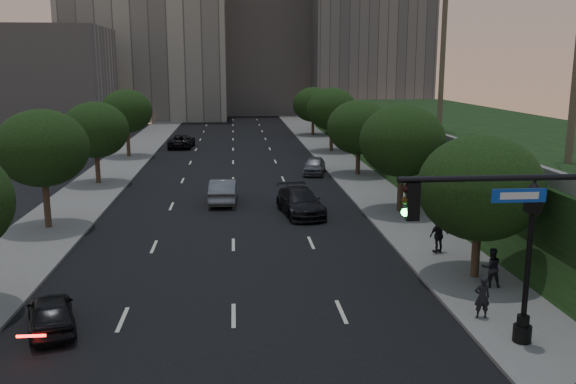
{
  "coord_description": "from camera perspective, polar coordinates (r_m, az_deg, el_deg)",
  "views": [
    {
      "loc": [
        0.14,
        -16.01,
        9.04
      ],
      "look_at": [
        2.44,
        9.85,
        3.6
      ],
      "focal_mm": 38.0,
      "sensor_mm": 36.0,
      "label": 1
    }
  ],
  "objects": [
    {
      "name": "tree_right_e",
      "position": [
        78.83,
        2.36,
        8.18
      ],
      "size": [
        5.2,
        5.2,
        6.24
      ],
      "color": "#38281C",
      "rests_on": "ground"
    },
    {
      "name": "office_block_filler",
      "position": [
        89.92,
        -22.31,
        9.67
      ],
      "size": [
        18.0,
        16.0,
        14.0
      ],
      "primitive_type": "cube",
      "color": "#A9A19B",
      "rests_on": "ground"
    },
    {
      "name": "tree_right_a",
      "position": [
        26.55,
        17.53,
        0.38
      ],
      "size": [
        5.2,
        5.2,
        6.24
      ],
      "color": "#38281C",
      "rests_on": "ground"
    },
    {
      "name": "pedestrian_a",
      "position": [
        23.08,
        17.7,
        -9.36
      ],
      "size": [
        0.59,
        0.41,
        1.54
      ],
      "primitive_type": "imported",
      "rotation": [
        0.0,
        0.0,
        3.07
      ],
      "color": "black",
      "rests_on": "sidewalk_right"
    },
    {
      "name": "office_block_left",
      "position": [
        109.15,
        -12.97,
        15.2
      ],
      "size": [
        26.0,
        20.0,
        32.0
      ],
      "primitive_type": "cube",
      "color": "gray",
      "rests_on": "ground"
    },
    {
      "name": "tree_left_b",
      "position": [
        35.85,
        -22.01,
        3.82
      ],
      "size": [
        5.0,
        5.0,
        6.71
      ],
      "color": "#38281C",
      "rests_on": "ground"
    },
    {
      "name": "sedan_mid_left",
      "position": [
        40.75,
        -6.07,
        0.12
      ],
      "size": [
        1.88,
        4.99,
        1.63
      ],
      "primitive_type": "imported",
      "rotation": [
        0.0,
        0.0,
        3.11
      ],
      "color": "slate",
      "rests_on": "ground"
    },
    {
      "name": "tree_right_c",
      "position": [
        50.3,
        6.64,
        6.03
      ],
      "size": [
        5.2,
        5.2,
        6.24
      ],
      "color": "#38281C",
      "rests_on": "ground"
    },
    {
      "name": "road_surface",
      "position": [
        46.89,
        -5.15,
        0.68
      ],
      "size": [
        16.0,
        140.0,
        0.02
      ],
      "primitive_type": "cube",
      "color": "black",
      "rests_on": "ground"
    },
    {
      "name": "traffic_signal_mast",
      "position": [
        17.3,
        23.9,
        -7.29
      ],
      "size": [
        5.68,
        0.56,
        7.0
      ],
      "color": "black",
      "rests_on": "ground"
    },
    {
      "name": "pedestrian_c",
      "position": [
        30.18,
        13.94,
        -3.92
      ],
      "size": [
        1.11,
        0.75,
        1.76
      ],
      "primitive_type": "imported",
      "rotation": [
        0.0,
        0.0,
        3.48
      ],
      "color": "black",
      "rests_on": "sidewalk_right"
    },
    {
      "name": "street_lamp",
      "position": [
        21.05,
        21.5,
        -6.73
      ],
      "size": [
        0.64,
        0.64,
        5.62
      ],
      "color": "black",
      "rests_on": "ground"
    },
    {
      "name": "office_block_right",
      "position": [
        114.87,
        7.21,
        16.22
      ],
      "size": [
        20.0,
        22.0,
        36.0
      ],
      "primitive_type": "cube",
      "color": "slate",
      "rests_on": "ground"
    },
    {
      "name": "sedan_near_left",
      "position": [
        22.97,
        -21.3,
        -10.46
      ],
      "size": [
        2.61,
        4.05,
        1.28
      ],
      "primitive_type": "imported",
      "rotation": [
        0.0,
        0.0,
        3.46
      ],
      "color": "black",
      "rests_on": "ground"
    },
    {
      "name": "office_block_mid",
      "position": [
        118.22,
        -2.3,
        13.75
      ],
      "size": [
        22.0,
        18.0,
        26.0
      ],
      "primitive_type": "cube",
      "color": "#A9A19B",
      "rests_on": "ground"
    },
    {
      "name": "tree_left_d",
      "position": [
        62.06,
        -14.87,
        7.32
      ],
      "size": [
        5.0,
        5.0,
        6.71
      ],
      "color": "#38281C",
      "rests_on": "ground"
    },
    {
      "name": "tree_right_b",
      "position": [
        37.69,
        10.64,
        4.74
      ],
      "size": [
        5.2,
        5.2,
        6.74
      ],
      "color": "#38281C",
      "rests_on": "ground"
    },
    {
      "name": "sidewalk_right",
      "position": [
        47.95,
        7.19,
        0.97
      ],
      "size": [
        4.5,
        140.0,
        0.15
      ],
      "primitive_type": "cube",
      "color": "slate",
      "rests_on": "ground"
    },
    {
      "name": "tree_right_d",
      "position": [
        63.98,
        4.11,
        7.75
      ],
      "size": [
        5.2,
        5.2,
        6.74
      ],
      "color": "#38281C",
      "rests_on": "ground"
    },
    {
      "name": "sedan_far_left",
      "position": [
        68.53,
        -9.92,
        4.7
      ],
      "size": [
        2.84,
        5.5,
        1.48
      ],
      "primitive_type": "imported",
      "rotation": [
        0.0,
        0.0,
        3.07
      ],
      "color": "black",
      "rests_on": "ground"
    },
    {
      "name": "sidewalk_left",
      "position": [
        48.01,
        -17.48,
        0.52
      ],
      "size": [
        4.5,
        140.0,
        0.15
      ],
      "primitive_type": "cube",
      "color": "slate",
      "rests_on": "ground"
    },
    {
      "name": "sedan_far_right",
      "position": [
        51.27,
        2.48,
        2.49
      ],
      "size": [
        2.57,
        4.52,
        1.45
      ],
      "primitive_type": "imported",
      "rotation": [
        0.0,
        0.0,
        -0.21
      ],
      "color": "slate",
      "rests_on": "ground"
    },
    {
      "name": "sedan_near_right",
      "position": [
        37.32,
        1.16,
        -0.93
      ],
      "size": [
        2.94,
        5.73,
        1.59
      ],
      "primitive_type": "imported",
      "rotation": [
        0.0,
        0.0,
        0.13
      ],
      "color": "black",
      "rests_on": "ground"
    },
    {
      "name": "parapet_wall",
      "position": [
        46.23,
        11.81,
        5.76
      ],
      "size": [
        0.35,
        90.0,
        0.7
      ],
      "primitive_type": "cube",
      "color": "slate",
      "rests_on": "embankment"
    },
    {
      "name": "tree_left_c",
      "position": [
        48.4,
        -17.59,
        5.55
      ],
      "size": [
        5.0,
        5.0,
        6.34
      ],
      "color": "#38281C",
      "rests_on": "ground"
    },
    {
      "name": "embankment",
      "position": [
        49.64,
        21.14,
        2.88
      ],
      "size": [
        18.0,
        90.0,
        4.0
      ],
      "primitive_type": "cube",
      "color": "black",
      "rests_on": "ground"
    },
    {
      "name": "pedestrian_b",
      "position": [
        26.23,
        18.49,
        -6.72
      ],
      "size": [
        0.84,
        0.68,
        1.64
      ],
      "primitive_type": "imported",
      "rotation": [
        0.0,
        0.0,
        3.06
      ],
      "color": "black",
      "rests_on": "sidewalk_right"
    }
  ]
}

